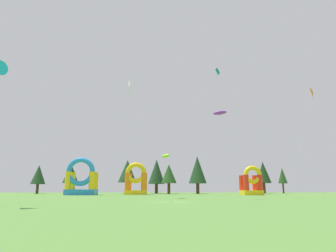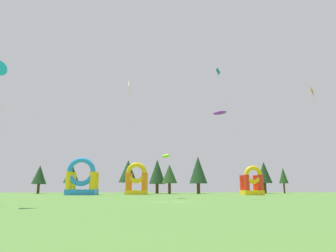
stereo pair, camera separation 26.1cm
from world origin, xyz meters
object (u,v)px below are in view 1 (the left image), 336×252
kite_teal_diamond (217,73)px  inflatable_red_slide (136,182)px  kite_purple_parafoil (220,113)px  kite_white_diamond (128,88)px  kite_lime_parafoil (166,156)px  inflatable_orange_dome (81,181)px  inflatable_yellow_castle (251,184)px  kite_orange_diamond (313,92)px

kite_teal_diamond → inflatable_red_slide: (-18.20, 6.69, -24.28)m
kite_purple_parafoil → inflatable_red_slide: (-14.08, 26.89, -9.79)m
kite_white_diamond → inflatable_red_slide: bearing=91.5°
kite_purple_parafoil → inflatable_red_slide: 31.89m
kite_lime_parafoil → inflatable_red_slide: size_ratio=0.95×
kite_lime_parafoil → kite_purple_parafoil: (8.03, -3.81, 6.10)m
kite_purple_parafoil → inflatable_orange_dome: bearing=138.1°
kite_teal_diamond → inflatable_yellow_castle: (6.99, 1.58, -24.78)m
kite_orange_diamond → kite_lime_parafoil: bearing=-170.7°
kite_lime_parafoil → inflatable_yellow_castle: size_ratio=1.11×
inflatable_yellow_castle → kite_orange_diamond: bearing=-59.3°
inflatable_red_slide → kite_white_diamond: bearing=-88.5°
kite_orange_diamond → kite_purple_parafoil: bearing=-156.7°
kite_white_diamond → inflatable_red_slide: (-0.89, 33.05, -11.42)m
kite_purple_parafoil → inflatable_yellow_castle: kite_purple_parafoil is taller
kite_white_diamond → inflatable_yellow_castle: kite_white_diamond is taller
inflatable_yellow_castle → inflatable_red_slide: bearing=168.5°
inflatable_red_slide → kite_lime_parafoil: bearing=-75.3°
kite_purple_parafoil → inflatable_yellow_castle: (11.11, 21.78, -10.28)m
inflatable_yellow_castle → inflatable_orange_dome: bearing=178.1°
kite_purple_parafoil → kite_lime_parafoil: bearing=154.6°
kite_orange_diamond → inflatable_yellow_castle: kite_orange_diamond is taller
kite_orange_diamond → inflatable_yellow_castle: 22.79m
kite_lime_parafoil → kite_purple_parafoil: size_ratio=0.52×
kite_lime_parafoil → kite_orange_diamond: kite_orange_diamond is taller
kite_lime_parafoil → kite_teal_diamond: size_ratio=0.24×
kite_white_diamond → kite_purple_parafoil: size_ratio=1.15×
inflatable_orange_dome → kite_lime_parafoil: bearing=-47.5°
kite_lime_parafoil → inflatable_orange_dome: inflatable_orange_dome is taller
kite_lime_parafoil → inflatable_orange_dome: size_ratio=0.86×
inflatable_red_slide → inflatable_orange_dome: bearing=-161.4°
kite_teal_diamond → inflatable_red_slide: 31.08m
kite_orange_diamond → inflatable_orange_dome: 49.74m
kite_white_diamond → kite_purple_parafoil: 14.65m
kite_white_diamond → kite_purple_parafoil: kite_white_diamond is taller
inflatable_orange_dome → inflatable_red_slide: (11.54, 3.88, -0.11)m
kite_lime_parafoil → kite_purple_parafoil: bearing=-25.4°
kite_teal_diamond → inflatable_yellow_castle: size_ratio=4.52×
kite_lime_parafoil → kite_orange_diamond: 30.16m
kite_white_diamond → inflatable_yellow_castle: size_ratio=2.42×
kite_lime_parafoil → kite_teal_diamond: bearing=53.4°
kite_purple_parafoil → inflatable_orange_dome: (-25.62, 23.01, -9.67)m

